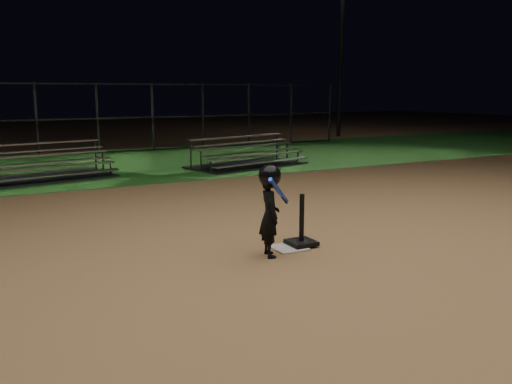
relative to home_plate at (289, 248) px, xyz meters
name	(u,v)px	position (x,y,z in m)	size (l,w,h in m)	color
ground	(289,249)	(0.00, 0.00, -0.01)	(80.00, 80.00, 0.00)	#9C7247
grass_strip	(120,164)	(0.00, 10.00, -0.01)	(60.00, 8.00, 0.01)	#20591C
home_plate	(289,248)	(0.00, 0.00, 0.00)	(0.45, 0.45, 0.02)	beige
batting_tee	(301,236)	(0.22, 0.02, 0.15)	(0.38, 0.38, 0.74)	black
child_batter	(270,208)	(-0.40, -0.16, 0.65)	(0.50, 0.58, 1.25)	black
bleacher_left	(36,173)	(-2.57, 7.93, 0.17)	(3.92, 2.41, 0.90)	#ABABB0
bleacher_right	(248,160)	(3.25, 7.70, 0.16)	(3.79, 2.47, 0.86)	#ADADB2
backstop_fence	(98,118)	(0.00, 13.00, 1.24)	(20.08, 0.08, 2.50)	#38383D
light_pole_right	(342,33)	(12.00, 14.94, 4.93)	(0.90, 0.53, 8.30)	#2D2D30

